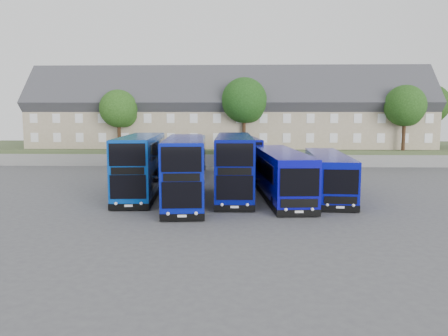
# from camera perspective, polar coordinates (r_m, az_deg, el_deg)

# --- Properties ---
(ground) EXTENTS (120.00, 120.00, 0.00)m
(ground) POSITION_cam_1_polar(r_m,az_deg,el_deg) (31.20, -0.56, -5.07)
(ground) COLOR #4B4B50
(ground) RESTS_ON ground
(retaining_wall) EXTENTS (70.00, 0.40, 1.50)m
(retaining_wall) POSITION_cam_1_polar(r_m,az_deg,el_deg) (54.80, 0.54, 0.99)
(retaining_wall) COLOR slate
(retaining_wall) RESTS_ON ground
(earth_bank) EXTENTS (80.00, 20.00, 2.00)m
(earth_bank) POSITION_cam_1_polar(r_m,az_deg,el_deg) (64.73, 0.76, 2.14)
(earth_bank) COLOR #43532F
(earth_bank) RESTS_ON ground
(terrace_row) EXTENTS (54.00, 10.40, 11.20)m
(terrace_row) POSITION_cam_1_polar(r_m,az_deg,el_deg) (60.49, 0.69, 7.11)
(terrace_row) COLOR #9D8C6F
(terrace_row) RESTS_ON earth_bank
(dd_front_left) EXTENTS (3.65, 12.21, 4.79)m
(dd_front_left) POSITION_cam_1_polar(r_m,az_deg,el_deg) (35.81, -10.80, 0.20)
(dd_front_left) COLOR #083D9F
(dd_front_left) RESTS_ON ground
(dd_front_mid) EXTENTS (3.82, 12.23, 4.79)m
(dd_front_mid) POSITION_cam_1_polar(r_m,az_deg,el_deg) (32.33, -5.13, -0.44)
(dd_front_mid) COLOR #08159E
(dd_front_mid) RESTS_ON ground
(dd_front_right) EXTENTS (3.00, 12.18, 4.82)m
(dd_front_right) POSITION_cam_1_polar(r_m,az_deg,el_deg) (34.83, 1.32, 0.16)
(dd_front_right) COLOR #060E80
(dd_front_right) RESTS_ON ground
(dd_rear_left) EXTENTS (2.48, 10.29, 4.07)m
(dd_rear_left) POSITION_cam_1_polar(r_m,az_deg,el_deg) (46.62, -4.44, 1.43)
(dd_rear_left) COLOR #083793
(dd_rear_left) RESTS_ON ground
(dd_rear_right) EXTENTS (3.39, 10.43, 4.07)m
(dd_rear_right) POSITION_cam_1_polar(r_m,az_deg,el_deg) (46.39, 2.80, 1.42)
(dd_rear_right) COLOR #070A83
(dd_rear_right) RESTS_ON ground
(coach_east_a) EXTENTS (3.93, 13.67, 3.69)m
(coach_east_a) POSITION_cam_1_polar(r_m,az_deg,el_deg) (34.42, 7.41, -0.92)
(coach_east_a) COLOR #0909A6
(coach_east_a) RESTS_ON ground
(coach_east_b) EXTENTS (3.38, 12.55, 3.39)m
(coach_east_b) POSITION_cam_1_polar(r_m,az_deg,el_deg) (35.92, 13.41, -0.96)
(coach_east_b) COLOR #080D97
(coach_east_b) RESTS_ON ground
(tree_west) EXTENTS (4.80, 4.80, 7.65)m
(tree_west) POSITION_cam_1_polar(r_m,az_deg,el_deg) (57.61, -13.46, 7.37)
(tree_west) COLOR #382314
(tree_west) RESTS_ON earth_bank
(tree_mid) EXTENTS (5.76, 5.76, 9.18)m
(tree_mid) POSITION_cam_1_polar(r_m,az_deg,el_deg) (56.10, 2.80, 8.60)
(tree_mid) COLOR #382314
(tree_mid) RESTS_ON earth_bank
(tree_east) EXTENTS (5.12, 5.12, 8.16)m
(tree_east) POSITION_cam_1_polar(r_m,az_deg,el_deg) (59.35, 22.67, 7.33)
(tree_east) COLOR #382314
(tree_east) RESTS_ON earth_bank
(tree_far) EXTENTS (5.44, 5.44, 8.67)m
(tree_far) POSITION_cam_1_polar(r_m,az_deg,el_deg) (68.08, 25.36, 7.38)
(tree_far) COLOR #382314
(tree_far) RESTS_ON earth_bank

